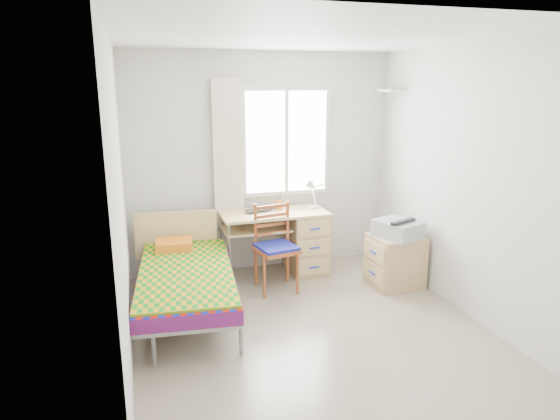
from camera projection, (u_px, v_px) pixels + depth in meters
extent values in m
plane|color=#BCAD93|center=(310.00, 329.00, 4.68)|extent=(3.50, 3.50, 0.00)
plane|color=white|center=(314.00, 37.00, 4.04)|extent=(3.50, 3.50, 0.00)
plane|color=silver|center=(262.00, 163.00, 5.98)|extent=(3.20, 0.00, 3.20)
plane|color=silver|center=(121.00, 206.00, 3.92)|extent=(0.00, 3.50, 3.50)
plane|color=silver|center=(468.00, 183.00, 4.80)|extent=(0.00, 3.50, 3.50)
cube|color=white|center=(286.00, 142.00, 5.99)|extent=(1.10, 0.04, 1.30)
cube|color=white|center=(286.00, 142.00, 5.98)|extent=(1.00, 0.02, 1.20)
cube|color=white|center=(287.00, 142.00, 5.97)|extent=(0.04, 0.02, 1.20)
cube|color=#F9EACE|center=(228.00, 153.00, 5.77)|extent=(0.35, 0.05, 1.70)
cube|color=white|center=(391.00, 91.00, 5.86)|extent=(0.20, 0.32, 0.03)
cube|color=gray|center=(186.00, 285.00, 4.87)|extent=(1.04, 1.98, 0.06)
cube|color=#AD120B|center=(186.00, 278.00, 4.85)|extent=(1.08, 2.01, 0.13)
cube|color=#C9910E|center=(186.00, 271.00, 4.81)|extent=(1.05, 1.88, 0.03)
cube|color=tan|center=(176.00, 234.00, 5.66)|extent=(0.92, 0.14, 0.52)
cube|color=orange|center=(174.00, 244.00, 5.41)|extent=(0.41, 0.36, 0.10)
cylinder|color=gray|center=(154.00, 350.00, 4.02)|extent=(0.04, 0.04, 0.31)
cylinder|color=gray|center=(210.00, 268.00, 5.80)|extent=(0.04, 0.04, 0.31)
cube|color=tan|center=(274.00, 213.00, 5.81)|extent=(1.25, 0.58, 0.03)
cube|color=tan|center=(306.00, 242.00, 6.02)|extent=(0.44, 0.55, 0.75)
cube|color=tan|center=(255.00, 228.00, 5.79)|extent=(0.76, 0.54, 0.02)
cylinder|color=gray|center=(230.00, 256.00, 5.53)|extent=(0.03, 0.03, 0.75)
cylinder|color=gray|center=(222.00, 243.00, 5.97)|extent=(0.03, 0.03, 0.75)
cube|color=#9F441E|center=(276.00, 250.00, 5.45)|extent=(0.49, 0.49, 0.04)
cube|color=navy|center=(276.00, 247.00, 5.45)|extent=(0.46, 0.46, 0.04)
cube|color=#9F441E|center=(272.00, 220.00, 5.56)|extent=(0.37, 0.10, 0.41)
cylinder|color=#9F441E|center=(264.00, 278.00, 5.29)|extent=(0.03, 0.03, 0.47)
cylinder|color=#9F441E|center=(288.00, 242.00, 5.68)|extent=(0.04, 0.04, 0.95)
cube|color=tan|center=(395.00, 261.00, 5.61)|extent=(0.55, 0.50, 0.59)
cube|color=tan|center=(374.00, 252.00, 5.51)|extent=(0.03, 0.44, 0.21)
cube|color=tan|center=(373.00, 273.00, 5.57)|extent=(0.03, 0.44, 0.21)
cube|color=#ABAEB3|center=(398.00, 229.00, 5.48)|extent=(0.53, 0.56, 0.19)
cube|color=black|center=(398.00, 221.00, 5.45)|extent=(0.42, 0.46, 0.02)
imported|color=black|center=(262.00, 211.00, 5.80)|extent=(0.42, 0.33, 0.03)
cylinder|color=orange|center=(279.00, 205.00, 5.94)|extent=(0.09, 0.09, 0.10)
cylinder|color=white|center=(314.00, 207.00, 5.98)|extent=(0.10, 0.10, 0.03)
cylinder|color=white|center=(314.00, 196.00, 5.95)|extent=(0.02, 0.11, 0.26)
cylinder|color=white|center=(315.00, 186.00, 5.83)|extent=(0.12, 0.23, 0.11)
cone|color=white|center=(312.00, 186.00, 5.71)|extent=(0.14, 0.15, 0.12)
imported|color=gray|center=(255.00, 230.00, 5.76)|extent=(0.21, 0.27, 0.02)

